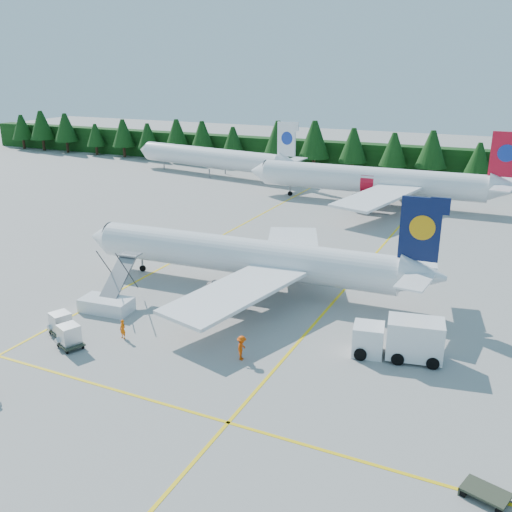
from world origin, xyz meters
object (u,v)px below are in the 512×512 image
at_px(airliner_navy, 236,256).
at_px(airstairs, 108,300).
at_px(airliner_red, 365,180).
at_px(service_truck, 398,338).

xyz_separation_m(airliner_navy, airstairs, (-7.77, -10.28, -2.28)).
relative_size(airliner_red, service_truck, 6.02).
xyz_separation_m(airliner_red, service_truck, (15.90, -49.16, -2.08)).
height_order(airliner_red, service_truck, airliner_red).
relative_size(airliner_red, airstairs, 6.35).
bearing_deg(airstairs, airliner_navy, 47.19).
height_order(airliner_red, airstairs, airliner_red).
distance_m(airliner_navy, airstairs, 13.09).
bearing_deg(service_truck, airstairs, 174.45).
relative_size(airliner_navy, service_truck, 5.25).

